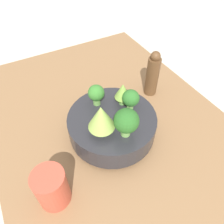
# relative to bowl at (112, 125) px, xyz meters

# --- Properties ---
(ground_plane) EXTENTS (6.00, 6.00, 0.00)m
(ground_plane) POSITION_rel_bowl_xyz_m (-0.03, -0.02, -0.07)
(ground_plane) COLOR beige
(table) EXTENTS (1.13, 0.69, 0.03)m
(table) POSITION_rel_bowl_xyz_m (-0.03, -0.02, -0.06)
(table) COLOR olive
(table) RESTS_ON ground_plane
(bowl) EXTENTS (0.25, 0.25, 0.08)m
(bowl) POSITION_rel_bowl_xyz_m (0.00, 0.00, 0.00)
(bowl) COLOR #28282D
(bowl) RESTS_ON table
(romanesco_piece_far) EXTENTS (0.07, 0.07, 0.09)m
(romanesco_piece_far) POSITION_rel_bowl_xyz_m (-0.03, 0.05, 0.09)
(romanesco_piece_far) COLOR #609347
(romanesco_piece_far) RESTS_ON bowl
(broccoli_floret_left) EXTENTS (0.06, 0.06, 0.08)m
(broccoli_floret_left) POSITION_rel_bowl_xyz_m (-0.07, -0.00, 0.08)
(broccoli_floret_left) COLOR #7AB256
(broccoli_floret_left) RESTS_ON bowl
(broccoli_floret_front) EXTENTS (0.05, 0.05, 0.06)m
(broccoli_floret_front) POSITION_rel_bowl_xyz_m (0.01, -0.06, 0.07)
(broccoli_floret_front) COLOR #7AB256
(broccoli_floret_front) RESTS_ON bowl
(romanesco_piece_near) EXTENTS (0.05, 0.05, 0.07)m
(romanesco_piece_near) POSITION_rel_bowl_xyz_m (0.03, -0.05, 0.08)
(romanesco_piece_near) COLOR #6BA34C
(romanesco_piece_near) RESTS_ON bowl
(broccoli_floret_right) EXTENTS (0.05, 0.05, 0.07)m
(broccoli_floret_right) POSITION_rel_bowl_xyz_m (0.07, 0.01, 0.07)
(broccoli_floret_right) COLOR #6BA34C
(broccoli_floret_right) RESTS_ON bowl
(cup) EXTENTS (0.07, 0.07, 0.10)m
(cup) POSITION_rel_bowl_xyz_m (-0.10, 0.21, 0.01)
(cup) COLOR #C64C38
(cup) RESTS_ON table
(pepper_mill) EXTENTS (0.04, 0.04, 0.16)m
(pepper_mill) POSITION_rel_bowl_xyz_m (0.10, -0.21, 0.03)
(pepper_mill) COLOR brown
(pepper_mill) RESTS_ON table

